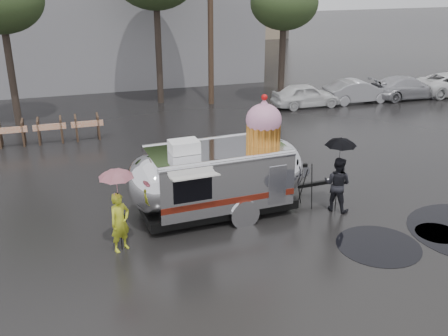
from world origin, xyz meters
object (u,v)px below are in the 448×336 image
object	(u,v)px
person_right	(337,184)
person_left	(120,222)
tripod	(304,182)
airstream_trailer	(220,174)

from	to	relation	value
person_right	person_left	bearing A→B (deg)	50.95
person_right	tripod	distance (m)	0.98
airstream_trailer	person_right	xyz separation A→B (m)	(3.41, -0.81, -0.42)
airstream_trailer	tripod	distance (m)	2.60
airstream_trailer	tripod	xyz separation A→B (m)	(2.54, -0.37, -0.42)
airstream_trailer	person_right	size ratio (longest dim) A/B	3.95
person_left	person_right	size ratio (longest dim) A/B	0.95
person_left	tripod	xyz separation A→B (m)	(5.62, 0.94, 0.04)
airstream_trailer	person_right	world-z (taller)	airstream_trailer
airstream_trailer	person_right	distance (m)	3.53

